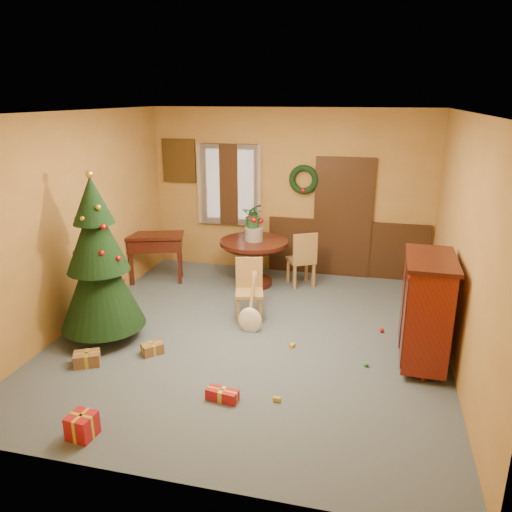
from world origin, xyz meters
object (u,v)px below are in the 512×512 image
(dining_table, at_px, (254,254))
(christmas_tree, at_px, (98,263))
(chair_near, at_px, (249,287))
(writing_desk, at_px, (156,246))
(sideboard, at_px, (426,308))

(dining_table, distance_m, christmas_tree, 2.83)
(chair_near, bearing_deg, christmas_tree, -147.95)
(writing_desk, bearing_deg, christmas_tree, -83.95)
(dining_table, relative_size, sideboard, 0.85)
(chair_near, height_order, christmas_tree, christmas_tree)
(christmas_tree, height_order, sideboard, christmas_tree)
(writing_desk, relative_size, sideboard, 0.78)
(christmas_tree, xyz_separation_m, sideboard, (4.04, 0.31, -0.34))
(writing_desk, distance_m, sideboard, 4.66)
(christmas_tree, relative_size, sideboard, 1.66)
(dining_table, distance_m, writing_desk, 1.70)
(chair_near, relative_size, sideboard, 0.66)
(dining_table, bearing_deg, christmas_tree, -121.54)
(chair_near, distance_m, writing_desk, 2.23)
(chair_near, bearing_deg, dining_table, 100.91)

